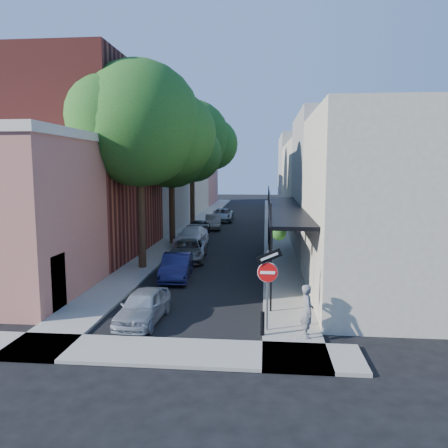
% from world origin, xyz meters
% --- Properties ---
extents(ground, '(160.00, 160.00, 0.00)m').
position_xyz_m(ground, '(0.00, 0.00, 0.00)').
color(ground, black).
rests_on(ground, ground).
extents(road_surface, '(6.00, 64.00, 0.01)m').
position_xyz_m(road_surface, '(0.00, 30.00, 0.01)').
color(road_surface, black).
rests_on(road_surface, ground).
extents(sidewalk_left, '(2.00, 64.00, 0.12)m').
position_xyz_m(sidewalk_left, '(-4.00, 30.00, 0.06)').
color(sidewalk_left, gray).
rests_on(sidewalk_left, ground).
extents(sidewalk_right, '(2.00, 64.00, 0.12)m').
position_xyz_m(sidewalk_right, '(4.00, 30.00, 0.06)').
color(sidewalk_right, gray).
rests_on(sidewalk_right, ground).
extents(sidewalk_cross, '(12.00, 2.00, 0.12)m').
position_xyz_m(sidewalk_cross, '(0.00, -1.00, 0.06)').
color(sidewalk_cross, gray).
rests_on(sidewalk_cross, ground).
extents(buildings_left, '(10.10, 59.10, 12.00)m').
position_xyz_m(buildings_left, '(-9.30, 28.76, 4.94)').
color(buildings_left, '#B2755B').
rests_on(buildings_left, ground).
extents(buildings_right, '(9.80, 55.00, 10.00)m').
position_xyz_m(buildings_right, '(8.99, 29.49, 4.42)').
color(buildings_right, beige).
rests_on(buildings_right, ground).
extents(sign_post, '(0.89, 0.17, 2.99)m').
position_xyz_m(sign_post, '(3.16, 0.97, 2.04)').
color(sign_post, '#595B60').
rests_on(sign_post, ground).
extents(bollard, '(0.14, 0.14, 0.80)m').
position_xyz_m(bollard, '(3.00, 0.50, 0.52)').
color(bollard, black).
rests_on(bollard, sidewalk_right).
extents(oak_near, '(7.48, 6.80, 11.42)m').
position_xyz_m(oak_near, '(-3.37, 10.26, 7.88)').
color(oak_near, '#321E14').
rests_on(oak_near, ground).
extents(oak_mid, '(6.60, 6.00, 10.20)m').
position_xyz_m(oak_mid, '(-3.42, 18.23, 7.06)').
color(oak_mid, '#321E14').
rests_on(oak_mid, ground).
extents(oak_far, '(7.70, 7.00, 11.90)m').
position_xyz_m(oak_far, '(-3.35, 27.27, 8.26)').
color(oak_far, '#321E14').
rests_on(oak_far, ground).
extents(parked_car_a, '(1.58, 3.57, 1.19)m').
position_xyz_m(parked_car_a, '(-1.40, 1.71, 0.60)').
color(parked_car_a, '#8D939C').
rests_on(parked_car_a, ground).
extents(parked_car_b, '(1.69, 4.05, 1.30)m').
position_xyz_m(parked_car_b, '(-1.43, 7.98, 0.65)').
color(parked_car_b, '#13153C').
rests_on(parked_car_b, ground).
extents(parked_car_c, '(2.43, 4.70, 1.27)m').
position_xyz_m(parked_car_c, '(-1.62, 12.53, 0.63)').
color(parked_car_c, slate).
rests_on(parked_car_c, ground).
extents(parked_car_d, '(2.25, 4.84, 1.37)m').
position_xyz_m(parked_car_d, '(-2.26, 17.50, 0.68)').
color(parked_car_d, white).
rests_on(parked_car_d, ground).
extents(parked_car_e, '(1.94, 4.03, 1.33)m').
position_xyz_m(parked_car_e, '(-2.60, 22.29, 0.66)').
color(parked_car_e, black).
rests_on(parked_car_e, ground).
extents(parked_car_f, '(1.83, 4.18, 1.34)m').
position_xyz_m(parked_car_f, '(-1.78, 26.57, 0.67)').
color(parked_car_f, '#6C645B').
rests_on(parked_car_f, ground).
extents(parked_car_g, '(2.35, 4.93, 1.36)m').
position_xyz_m(parked_car_g, '(-1.51, 32.32, 0.68)').
color(parked_car_g, gray).
rests_on(parked_car_g, ground).
extents(pedestrian, '(0.48, 0.68, 1.76)m').
position_xyz_m(pedestrian, '(4.46, 0.50, 1.00)').
color(pedestrian, slate).
rests_on(pedestrian, sidewalk_right).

